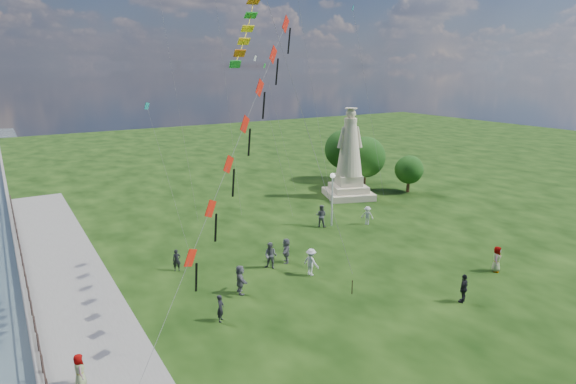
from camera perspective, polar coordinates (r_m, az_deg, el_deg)
ground at (r=61.80m, az=30.29°, el=-0.18°), size 106.50×160.00×0.60m
waterfront at (r=29.98m, az=-25.76°, el=-13.60°), size 200.00×200.00×1.51m
statue at (r=50.54m, az=7.27°, el=3.29°), size 5.87×5.87×9.34m
lamppost at (r=41.14m, az=5.28°, el=0.48°), size 0.43×0.43×4.65m
tree_row at (r=55.79m, az=8.60°, el=4.37°), size 7.12×12.00×6.17m
person_0 at (r=26.93m, az=-8.00°, el=-13.46°), size 0.64×0.67×1.53m
person_1 at (r=33.00m, az=-2.06°, el=-7.55°), size 1.01×1.05×1.86m
person_2 at (r=32.03m, az=2.75°, el=-8.28°), size 0.93×1.31×1.84m
person_3 at (r=30.35m, az=20.11°, el=-10.67°), size 1.14×0.84×1.75m
person_4 at (r=35.42m, az=23.50°, el=-7.31°), size 1.01×0.87×1.77m
person_5 at (r=29.69m, az=-5.69°, el=-10.29°), size 1.08×1.81×1.82m
person_6 at (r=33.56m, az=-13.05°, el=-7.88°), size 0.62×0.49×1.50m
person_7 at (r=41.44m, az=3.95°, el=-2.82°), size 1.04×1.11×1.95m
person_8 at (r=42.50m, az=9.38°, el=-2.76°), size 1.08×1.16×1.63m
person_10 at (r=23.65m, az=-23.45°, el=-19.02°), size 0.49×0.76×1.50m
person_11 at (r=33.97m, az=-0.21°, el=-6.94°), size 1.47×1.79×1.79m
red_kite_train at (r=25.15m, az=-5.26°, el=7.20°), size 12.80×9.35×16.34m
small_kites at (r=46.65m, az=-4.21°, el=17.00°), size 24.81×17.71×33.08m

